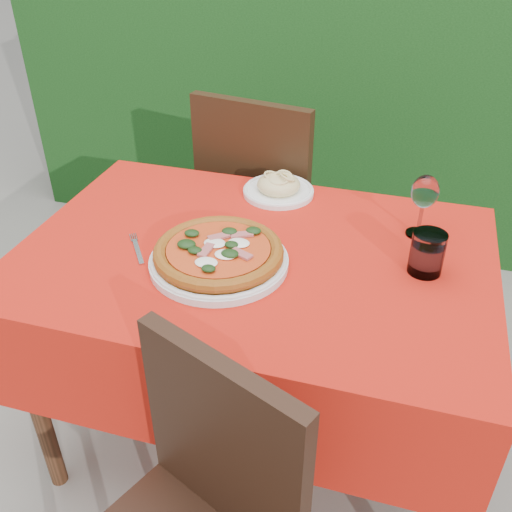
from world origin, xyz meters
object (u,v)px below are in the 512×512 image
(fork, at_px, (138,252))
(wine_glass, at_px, (425,194))
(pizza_plate, at_px, (219,255))
(chair_far, at_px, (264,200))
(water_glass, at_px, (427,255))
(pasta_plate, at_px, (279,187))

(fork, bearing_deg, wine_glass, -12.05)
(fork, bearing_deg, pizza_plate, -33.67)
(chair_far, bearing_deg, fork, 88.35)
(water_glass, height_order, wine_glass, wine_glass)
(pasta_plate, bearing_deg, pizza_plate, -96.39)
(water_glass, xyz_separation_m, fork, (-0.74, -0.13, -0.05))
(water_glass, relative_size, fork, 0.66)
(chair_far, relative_size, water_glass, 8.72)
(pasta_plate, xyz_separation_m, fork, (-0.28, -0.43, -0.02))
(pizza_plate, height_order, fork, pizza_plate)
(water_glass, bearing_deg, pasta_plate, 146.29)
(pizza_plate, relative_size, fork, 2.37)
(pasta_plate, height_order, water_glass, water_glass)
(pasta_plate, bearing_deg, fork, -122.41)
(pizza_plate, xyz_separation_m, fork, (-0.23, -0.01, -0.03))
(wine_glass, bearing_deg, chair_far, 143.42)
(pizza_plate, distance_m, wine_glass, 0.58)
(wine_glass, relative_size, fork, 1.07)
(pasta_plate, xyz_separation_m, wine_glass, (0.44, -0.13, 0.10))
(chair_far, height_order, fork, chair_far)
(wine_glass, distance_m, fork, 0.78)
(pasta_plate, relative_size, fork, 1.31)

